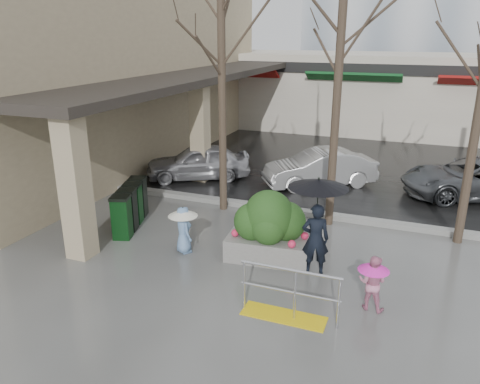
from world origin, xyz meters
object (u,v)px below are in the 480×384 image
Objects in this scene: tree_midwest at (342,25)px; car_a at (198,162)px; planter at (269,227)px; news_boxes at (130,206)px; tree_west at (221,32)px; woman at (317,215)px; handrail at (287,300)px; car_b at (320,168)px; child_blue at (183,225)px; child_pink at (373,279)px; car_c at (475,178)px.

car_a is at bearing 154.56° from tree_midwest.
planter reaches higher than news_boxes.
tree_west is 5.85m from woman.
handrail is at bearing -88.09° from tree_midwest.
car_b is at bearing 71.97° from car_a.
tree_west reaches higher than child_blue.
tree_midwest is 3.15× the size of woman.
woman reaches higher than handrail.
planter is (2.03, 0.41, 0.10)m from child_blue.
planter reaches higher than child_pink.
handrail is 0.51× the size of car_a.
tree_west reaches higher than child_pink.
handrail is 5.85m from news_boxes.
woman reaches higher than car_b.
tree_midwest reaches higher than news_boxes.
tree_west is 5.32m from news_boxes.
car_c is at bearing -98.80° from child_pink.
car_c is (4.90, 0.64, 0.00)m from car_b.
news_boxes is at bearing -130.87° from tree_west.
woman is 1.91× the size of child_blue.
news_boxes reaches higher than handrail.
car_b is (-0.09, 5.92, -0.18)m from planter.
child_pink reaches higher than handrail.
tree_west is 6.13× the size of child_pink.
child_pink is 0.30× the size of car_a.
child_blue is at bearing 150.31° from handrail.
news_boxes is 0.46× the size of car_c.
car_b is at bearing 106.78° from tree_midwest.
car_a is at bearing 126.60° from handrail.
woman reaches higher than child_pink.
child_blue is at bearing -5.67° from car_a.
handrail is at bearing 39.70° from child_pink.
news_boxes reaches higher than child_pink.
woman is 7.77m from car_a.
planter is 0.45× the size of car_c.
child_blue is (-4.51, 0.88, 0.08)m from child_pink.
child_blue is 0.56× the size of news_boxes.
child_pink is 4.59m from child_blue.
tree_midwest is at bearing 36.06° from car_a.
woman is 7.81m from car_c.
tree_west reaches higher than woman.
tree_west reaches higher than planter.
child_blue is at bearing -168.55° from planter.
car_b is (4.05, 5.42, 0.06)m from news_boxes.
handrail is 2.13m from woman.
planter is at bearing -33.53° from car_b.
handrail is at bearing -44.61° from car_c.
child_blue is at bearing -84.94° from tree_west.
handrail is 0.94× the size of planter.
news_boxes is 0.55× the size of car_b.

